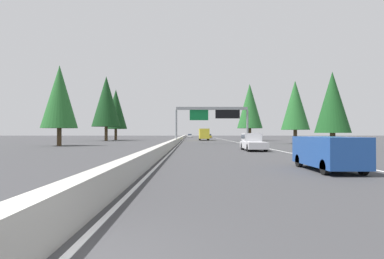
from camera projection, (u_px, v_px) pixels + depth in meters
The scene contains 16 objects.
ground_plane at pixel (180, 142), 64.42m from camera, with size 320.00×320.00×0.00m, color #38383A.
median_barrier at pixel (181, 138), 84.43m from camera, with size 180.00×0.56×0.90m, color #ADAAA3.
shoulder_stripe_right at pixel (231, 141), 74.49m from camera, with size 160.00×0.16×0.01m, color silver.
shoulder_stripe_median at pixel (182, 141), 74.42m from camera, with size 160.00×0.16×0.01m, color silver.
sign_gantry_overhead at pixel (213, 114), 55.32m from camera, with size 0.50×12.68×6.37m.
minivan_mid_left at pixel (328, 152), 16.04m from camera, with size 5.00×1.95×1.69m.
pickup_near_center at pixel (253, 142), 34.37m from camera, with size 5.60×2.00×1.86m.
box_truck_far_left at pixel (204, 134), 81.51m from camera, with size 8.50×2.40×2.95m.
sedan_mid_center at pixel (209, 136), 117.04m from camera, with size 4.40×1.80×1.47m.
sedan_mid_right at pixel (190, 136), 133.72m from camera, with size 4.40×1.80×1.47m.
conifer_right_near at pixel (332, 102), 34.86m from camera, with size 3.78×3.78×8.59m.
conifer_right_mid at pixel (295, 105), 56.17m from camera, with size 4.89×4.89×11.10m.
conifer_right_far at pixel (250, 106), 76.66m from camera, with size 6.02×6.02×13.67m.
conifer_left_near at pixel (59, 97), 46.86m from camera, with size 5.19×5.19×11.80m.
conifer_left_mid at pixel (106, 101), 76.46m from camera, with size 6.81×6.81×15.47m.
conifer_left_far at pixel (116, 109), 85.09m from camera, with size 5.93×5.93×13.47m.
Camera 1 is at (-4.46, -2.13, 1.88)m, focal length 30.02 mm.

